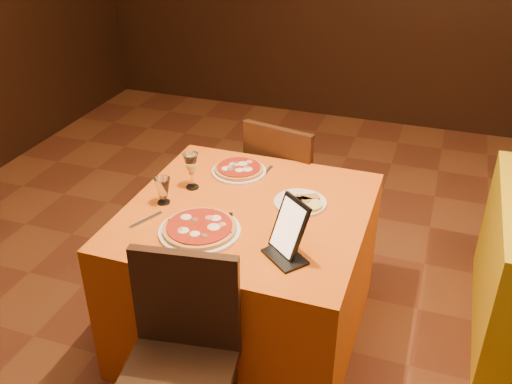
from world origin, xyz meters
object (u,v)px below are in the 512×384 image
(pizza_near, at_px, (200,229))
(wine_glass, at_px, (191,171))
(main_table, at_px, (248,273))
(water_glass, at_px, (163,191))
(chair_main_far, at_px, (292,187))
(tablet, at_px, (289,227))
(chair_main_near, at_px, (175,380))
(pizza_far, at_px, (239,170))

(pizza_near, distance_m, wine_glass, 0.41)
(pizza_near, xyz_separation_m, wine_glass, (-0.20, 0.35, 0.08))
(main_table, relative_size, water_glass, 8.46)
(chair_main_far, height_order, water_glass, chair_main_far)
(main_table, relative_size, tablet, 4.51)
(chair_main_near, bearing_deg, tablet, 54.02)
(tablet, bearing_deg, water_glass, -156.03)
(main_table, distance_m, tablet, 0.62)
(chair_main_far, xyz_separation_m, pizza_near, (-0.13, -1.03, 0.31))
(tablet, bearing_deg, pizza_near, -141.75)
(chair_main_near, bearing_deg, main_table, 81.16)
(chair_main_far, distance_m, pizza_far, 0.58)
(chair_main_far, bearing_deg, tablet, 116.80)
(pizza_near, relative_size, tablet, 1.47)
(water_glass, relative_size, tablet, 0.53)
(main_table, xyz_separation_m, chair_main_far, (0.00, 0.78, 0.08))
(water_glass, distance_m, tablet, 0.69)
(chair_main_near, distance_m, water_glass, 0.89)
(pizza_near, bearing_deg, chair_main_near, -76.76)
(wine_glass, bearing_deg, water_glass, -110.34)
(chair_main_far, relative_size, pizza_near, 2.54)
(chair_main_far, height_order, pizza_near, chair_main_far)
(main_table, distance_m, pizza_near, 0.48)
(pizza_near, relative_size, water_glass, 2.76)
(pizza_near, bearing_deg, wine_glass, 119.22)
(chair_main_far, bearing_deg, chair_main_near, 101.97)
(wine_glass, distance_m, tablet, 0.70)
(water_glass, bearing_deg, chair_main_far, 65.49)
(main_table, relative_size, chair_main_near, 1.21)
(wine_glass, bearing_deg, main_table, -17.04)
(tablet, bearing_deg, wine_glass, -171.62)
(main_table, bearing_deg, tablet, -43.36)
(pizza_near, bearing_deg, pizza_far, 93.48)
(pizza_far, bearing_deg, wine_glass, -126.00)
(chair_main_near, xyz_separation_m, water_glass, (-0.39, 0.72, 0.36))
(chair_main_near, relative_size, pizza_near, 2.54)
(chair_main_far, bearing_deg, pizza_far, 82.33)
(main_table, height_order, chair_main_near, chair_main_near)
(pizza_near, xyz_separation_m, tablet, (0.40, -0.01, 0.10))
(pizza_far, distance_m, tablet, 0.74)
(chair_main_near, bearing_deg, chair_main_far, 81.16)
(chair_main_far, bearing_deg, main_table, 101.97)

